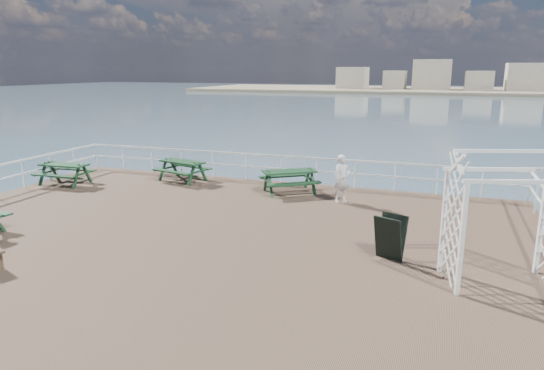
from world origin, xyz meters
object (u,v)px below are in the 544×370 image
(picnic_table_b, at_px, (182,166))
(person, at_px, (342,179))
(picnic_table_a, at_px, (64,169))
(picnic_table_c, at_px, (289,177))
(trellis_arbor, at_px, (504,226))

(picnic_table_b, distance_m, person, 6.74)
(picnic_table_a, distance_m, picnic_table_b, 4.52)
(picnic_table_b, relative_size, person, 1.37)
(picnic_table_a, height_order, picnic_table_c, picnic_table_c)
(picnic_table_c, bearing_deg, trellis_arbor, -76.84)
(picnic_table_b, distance_m, picnic_table_c, 4.64)
(trellis_arbor, xyz_separation_m, person, (-4.41, 5.22, -0.46))
(picnic_table_b, xyz_separation_m, picnic_table_c, (4.62, -0.40, 0.01))
(picnic_table_c, distance_m, trellis_arbor, 8.72)
(picnic_table_a, relative_size, trellis_arbor, 0.68)
(picnic_table_b, height_order, person, person)
(trellis_arbor, bearing_deg, picnic_table_b, 132.99)
(trellis_arbor, relative_size, person, 1.76)
(picnic_table_b, height_order, trellis_arbor, trellis_arbor)
(picnic_table_a, xyz_separation_m, picnic_table_b, (4.03, 2.05, 0.01))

